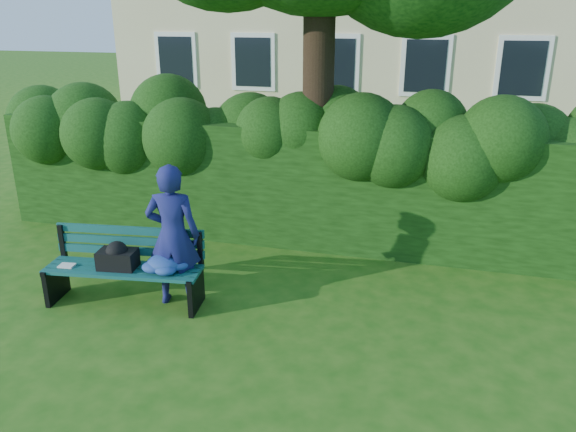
# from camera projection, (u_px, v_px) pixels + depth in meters

# --- Properties ---
(ground) EXTENTS (80.00, 80.00, 0.00)m
(ground) POSITION_uv_depth(u_px,v_px,m) (275.00, 307.00, 6.74)
(ground) COLOR #205811
(ground) RESTS_ON ground
(hedge) EXTENTS (10.00, 1.00, 1.80)m
(hedge) POSITION_uv_depth(u_px,v_px,m) (316.00, 184.00, 8.43)
(hedge) COLOR black
(hedge) RESTS_ON ground
(park_bench) EXTENTS (1.92, 0.79, 0.89)m
(park_bench) POSITION_uv_depth(u_px,v_px,m) (133.00, 265.00, 6.68)
(park_bench) COLOR #104C51
(park_bench) RESTS_ON ground
(man_reading) EXTENTS (0.70, 0.53, 1.73)m
(man_reading) POSITION_uv_depth(u_px,v_px,m) (173.00, 236.00, 6.57)
(man_reading) COLOR navy
(man_reading) RESTS_ON ground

